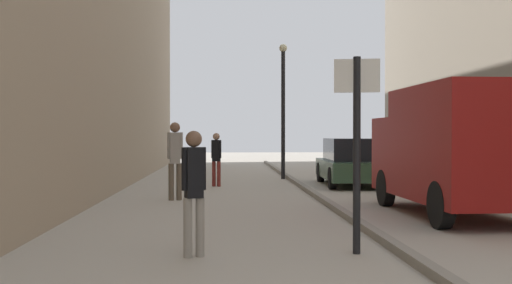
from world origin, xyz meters
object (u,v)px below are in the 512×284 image
at_px(pedestrian_far_crossing, 216,156).
at_px(delivery_van, 456,148).
at_px(street_sign_post, 357,137).
at_px(lamp_post, 283,102).
at_px(pedestrian_main_foreground, 194,184).
at_px(pedestrian_mid_block, 175,155).
at_px(parked_car, 352,162).

relative_size(pedestrian_far_crossing, delivery_van, 0.33).
height_order(pedestrian_far_crossing, street_sign_post, street_sign_post).
bearing_deg(delivery_van, lamp_post, 102.29).
xyz_separation_m(pedestrian_main_foreground, lamp_post, (2.50, 13.82, 1.78)).
xyz_separation_m(pedestrian_mid_block, street_sign_post, (2.90, -6.80, 0.47)).
bearing_deg(lamp_post, pedestrian_mid_block, -115.33).
distance_m(pedestrian_main_foreground, parked_car, 11.85).
height_order(pedestrian_far_crossing, parked_car, pedestrian_far_crossing).
relative_size(pedestrian_main_foreground, pedestrian_mid_block, 0.87).
relative_size(pedestrian_mid_block, street_sign_post, 0.72).
relative_size(street_sign_post, lamp_post, 0.55).
bearing_deg(pedestrian_main_foreground, lamp_post, 61.06).
height_order(pedestrian_mid_block, delivery_van, delivery_van).
relative_size(delivery_van, lamp_post, 1.02).
bearing_deg(street_sign_post, pedestrian_main_foreground, 13.70).
bearing_deg(pedestrian_far_crossing, pedestrian_mid_block, -82.96).
bearing_deg(pedestrian_far_crossing, parked_car, 23.73).
relative_size(pedestrian_mid_block, delivery_van, 0.38).
relative_size(pedestrian_far_crossing, parked_car, 0.38).
bearing_deg(parked_car, pedestrian_far_crossing, -174.83).
bearing_deg(pedestrian_main_foreground, pedestrian_far_crossing, 70.38).
distance_m(delivery_van, parked_car, 7.29).
xyz_separation_m(delivery_van, lamp_post, (-2.36, 10.06, 1.40)).
xyz_separation_m(delivery_van, street_sign_post, (-2.73, -3.65, 0.22)).
relative_size(delivery_van, street_sign_post, 1.87).
relative_size(pedestrian_far_crossing, lamp_post, 0.34).
relative_size(pedestrian_main_foreground, lamp_post, 0.34).
bearing_deg(lamp_post, pedestrian_far_crossing, -127.47).
distance_m(parked_car, street_sign_post, 11.16).
xyz_separation_m(pedestrian_main_foreground, pedestrian_mid_block, (-0.77, 6.91, 0.14)).
height_order(delivery_van, lamp_post, lamp_post).
relative_size(parked_car, street_sign_post, 1.64).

